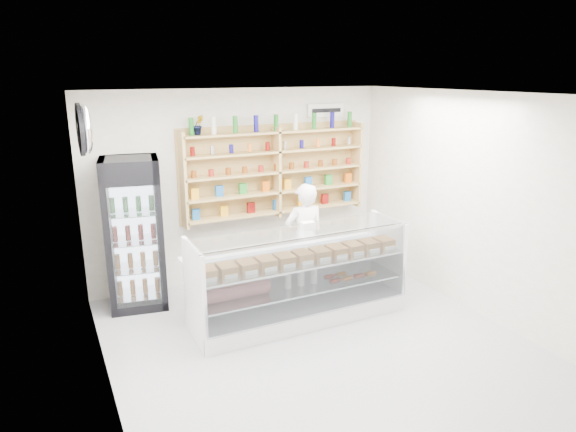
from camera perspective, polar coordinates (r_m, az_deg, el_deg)
room at (r=5.41m, az=4.33°, el=-1.71°), size 5.00×5.00×5.00m
display_counter at (r=6.51m, az=1.18°, el=-8.61°), size 2.71×0.81×1.18m
shop_worker at (r=7.11m, az=1.81°, el=-2.57°), size 0.59×0.41×1.57m
drinks_cooler at (r=6.95m, az=-16.68°, el=-1.85°), size 0.82×0.80×1.98m
wall_shelving at (r=7.60m, az=-1.30°, el=4.94°), size 2.84×0.28×1.33m
potted_plant at (r=7.10m, az=-9.93°, el=9.94°), size 0.15×0.12×0.27m
security_mirror at (r=5.69m, az=-21.60°, el=8.92°), size 0.15×0.50×0.50m
wall_sign at (r=8.02m, az=4.23°, el=11.63°), size 0.62×0.03×0.20m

